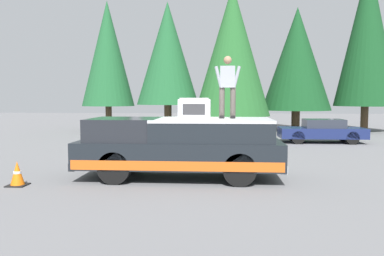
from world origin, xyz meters
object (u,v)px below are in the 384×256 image
at_px(pickup_truck, 180,147).
at_px(traffic_cone, 17,174).
at_px(compressor_unit, 195,108).
at_px(person_on_truck_bed, 227,85).
at_px(parked_car_navy, 322,131).

bearing_deg(pickup_truck, traffic_cone, 107.18).
bearing_deg(pickup_truck, compressor_unit, -105.88).
bearing_deg(pickup_truck, person_on_truck_bed, -83.38).
relative_size(compressor_unit, traffic_cone, 1.35).
distance_m(person_on_truck_bed, traffic_cone, 5.90).
distance_m(compressor_unit, traffic_cone, 4.82).
xyz_separation_m(person_on_truck_bed, parked_car_navy, (8.91, -4.81, -1.97)).
bearing_deg(traffic_cone, person_on_truck_bed, -75.32).
bearing_deg(compressor_unit, traffic_cone, 104.23).
bearing_deg(person_on_truck_bed, compressor_unit, 106.89).
height_order(compressor_unit, parked_car_navy, compressor_unit).
xyz_separation_m(parked_car_navy, traffic_cone, (-10.29, 10.08, -0.29)).
distance_m(parked_car_navy, traffic_cone, 14.41).
height_order(parked_car_navy, traffic_cone, parked_car_navy).
xyz_separation_m(compressor_unit, person_on_truck_bed, (0.27, -0.88, 0.62)).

